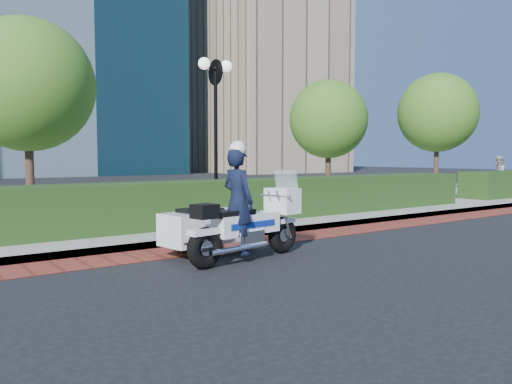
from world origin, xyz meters
TOP-DOWN VIEW (x-y plane):
  - ground at (0.00, 0.00)m, footprint 120.00×120.00m
  - brick_strip at (0.00, 1.50)m, footprint 60.00×1.00m
  - sidewalk at (0.00, 6.00)m, footprint 60.00×8.00m
  - hedge_main at (0.00, 3.60)m, footprint 18.00×1.20m
  - lamppost at (1.00, 5.20)m, footprint 1.02×0.70m
  - tree_b at (-3.50, 6.50)m, footprint 3.20×3.20m
  - tree_c at (6.50, 6.50)m, footprint 2.80×2.80m
  - tree_d at (13.00, 6.50)m, footprint 3.40×3.40m
  - tower_right at (28.00, 38.00)m, footprint 14.00×12.00m
  - police_motorcycle at (-1.64, 0.46)m, footprint 2.43×1.74m
  - pedestrian at (15.12, 4.87)m, footprint 0.94×0.83m

SIDE VIEW (x-z plane):
  - ground at x=0.00m, z-range 0.00..0.00m
  - brick_strip at x=0.00m, z-range 0.00..0.01m
  - sidewalk at x=0.00m, z-range 0.00..0.15m
  - hedge_main at x=0.00m, z-range 0.15..1.15m
  - police_motorcycle at x=-1.64m, z-range -0.31..1.66m
  - pedestrian at x=15.12m, z-range 0.15..1.76m
  - lamppost at x=1.00m, z-range 0.85..5.06m
  - tree_c at x=6.50m, z-range 0.90..5.20m
  - tree_b at x=-3.50m, z-range 0.99..5.88m
  - tree_d at x=13.00m, z-range 1.03..6.19m
  - tower_right at x=28.00m, z-range 0.00..28.00m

